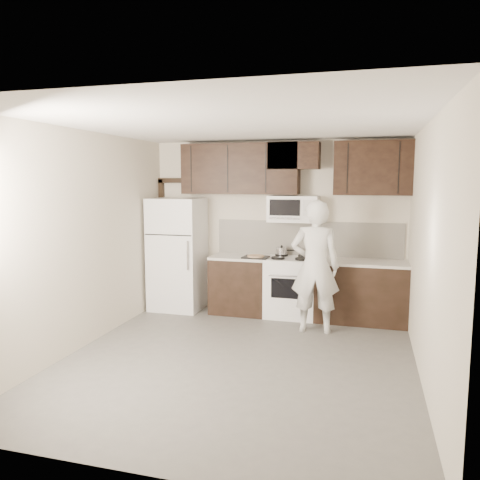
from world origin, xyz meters
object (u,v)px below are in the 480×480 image
at_px(person, 315,267).
at_px(refrigerator, 178,254).
at_px(stove, 291,287).
at_px(microwave, 293,209).

bearing_deg(person, refrigerator, -19.61).
xyz_separation_m(stove, person, (0.43, -0.65, 0.45)).
relative_size(microwave, person, 0.42).
xyz_separation_m(stove, microwave, (-0.00, 0.12, 1.19)).
bearing_deg(refrigerator, microwave, 5.15).
bearing_deg(stove, person, -56.22).
distance_m(microwave, person, 1.15).
distance_m(stove, refrigerator, 1.90).
bearing_deg(person, stove, -61.18).
xyz_separation_m(refrigerator, person, (2.28, -0.60, 0.01)).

